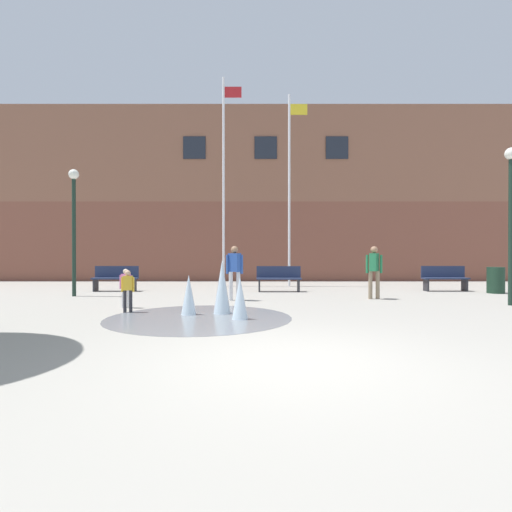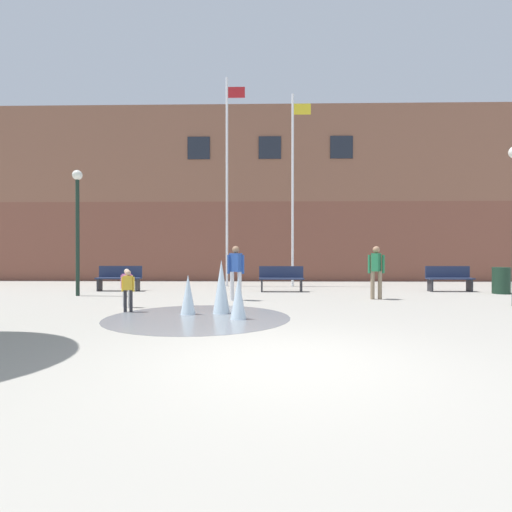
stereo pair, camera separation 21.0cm
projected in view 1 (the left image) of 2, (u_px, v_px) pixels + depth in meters
The scene contains 15 objects.
ground_plane at pixel (294, 361), 5.13m from camera, with size 100.00×100.00×0.00m, color #9E998E.
library_building at pixel (265, 201), 22.59m from camera, with size 36.00×6.05×8.71m.
splash_fountain at pixel (214, 298), 8.79m from camera, with size 3.96×3.96×1.23m.
park_bench_under_left_flagpole at pixel (117, 278), 14.50m from camera, with size 1.60×0.44×0.91m.
park_bench_center at pixel (280, 278), 14.33m from camera, with size 1.60×0.44×0.91m.
park_bench_near_trashcan at pixel (446, 278), 14.51m from camera, with size 1.60×0.44×0.91m.
child_running at pixel (129, 288), 9.27m from camera, with size 0.31×0.15×0.99m.
adult_near_bench at pixel (375, 268), 11.99m from camera, with size 0.50×0.39×1.59m.
teen_by_trashcan at pixel (236, 268), 11.63m from camera, with size 0.50×0.36×1.59m.
child_in_fountain at pixel (127, 285), 10.06m from camera, with size 0.31×0.19×0.99m.
flagpole_left at pixel (225, 176), 16.57m from camera, with size 0.80×0.10×8.69m.
flagpole_right at pixel (291, 185), 16.57m from camera, with size 0.80×0.10×7.98m.
lamp_post_left_lane at pixel (75, 214), 12.77m from camera, with size 0.32×0.32×4.06m.
lamp_post_right_lane at pixel (512, 203), 10.52m from camera, with size 0.32×0.32×4.17m.
trash_can at pixel (497, 280), 13.71m from camera, with size 0.56×0.56×0.90m, color #193323.
Camera 1 is at (-0.48, -5.12, 1.39)m, focal length 28.00 mm.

